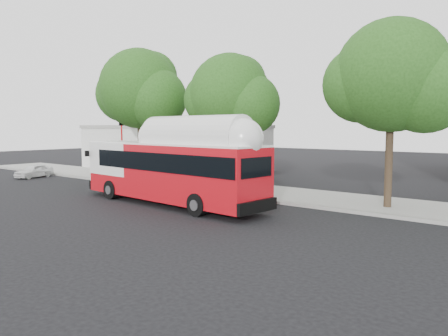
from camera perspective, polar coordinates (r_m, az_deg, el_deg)
name	(u,v)px	position (r m, az deg, el deg)	size (l,w,h in m)	color
ground	(173,206)	(22.74, -6.71, -4.89)	(120.00, 120.00, 0.00)	black
sidewalk	(247,190)	(27.60, 3.00, -2.91)	(60.00, 5.00, 0.15)	gray
curb_strip	(221,195)	(25.57, -0.44, -3.55)	(60.00, 0.30, 0.15)	gray
red_curb_segment	(184,190)	(27.55, -5.27, -2.93)	(10.00, 0.32, 0.16)	maroon
street_tree_left	(144,92)	(32.54, -10.39, 9.78)	(6.67, 5.80, 9.74)	#2D2116
street_tree_mid	(235,97)	(27.39, 1.49, 9.27)	(5.75, 5.00, 8.62)	#2D2116
street_tree_right	(402,80)	(22.58, 22.17, 10.62)	(6.21, 5.40, 9.18)	#2D2116
low_commercial_bldg	(175,147)	(42.22, -6.43, 2.74)	(16.20, 10.20, 4.25)	silver
transit_bus	(171,172)	(22.76, -6.96, -0.50)	(12.61, 3.39, 3.69)	red
parked_car	(34,171)	(38.24, -23.56, -0.34)	(3.21, 1.29, 1.09)	silver
signal_pole	(122,152)	(32.58, -13.17, 2.09)	(0.13, 0.42, 4.41)	red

